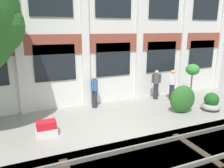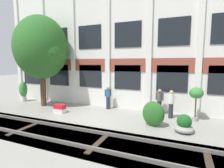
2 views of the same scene
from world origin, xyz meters
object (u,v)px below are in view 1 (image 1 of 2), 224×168
(resident_by_doorway, at_px, (94,90))
(potted_plant_wide_bowl, at_px, (211,103))
(resident_near_plants, at_px, (172,84))
(potted_plant_square_trough, at_px, (46,128))
(resident_watching_tracks, at_px, (156,84))
(topiary_hedge, at_px, (182,99))
(potted_plant_terracotta_small, at_px, (192,71))

(resident_by_doorway, bearing_deg, potted_plant_wide_bowl, 11.05)
(resident_by_doorway, distance_m, resident_near_plants, 4.29)
(potted_plant_square_trough, bearing_deg, resident_by_doorway, 39.25)
(potted_plant_square_trough, xyz_separation_m, resident_watching_tracks, (6.08, 2.04, 0.62))
(potted_plant_square_trough, bearing_deg, resident_watching_tracks, 18.57)
(resident_watching_tracks, xyz_separation_m, resident_near_plants, (0.72, -0.45, 0.02))
(potted_plant_square_trough, height_order, resident_watching_tracks, resident_watching_tracks)
(resident_watching_tracks, bearing_deg, resident_near_plants, 75.77)
(resident_by_doorway, height_order, resident_near_plants, resident_near_plants)
(resident_near_plants, height_order, topiary_hedge, resident_near_plants)
(potted_plant_square_trough, height_order, resident_by_doorway, resident_by_doorway)
(potted_plant_wide_bowl, xyz_separation_m, potted_plant_square_trough, (-7.55, 0.43, -0.10))
(topiary_hedge, bearing_deg, resident_by_doorway, 148.10)
(potted_plant_wide_bowl, relative_size, resident_watching_tracks, 0.55)
(potted_plant_wide_bowl, height_order, resident_watching_tracks, resident_watching_tracks)
(topiary_hedge, bearing_deg, potted_plant_wide_bowl, -11.99)
(potted_plant_square_trough, distance_m, potted_plant_terracotta_small, 8.35)
(potted_plant_terracotta_small, height_order, topiary_hedge, potted_plant_terracotta_small)
(potted_plant_square_trough, xyz_separation_m, topiary_hedge, (6.07, -0.12, 0.39))
(resident_by_doorway, xyz_separation_m, resident_near_plants, (4.26, -0.48, 0.02))
(potted_plant_square_trough, distance_m, resident_by_doorway, 3.34)
(potted_plant_square_trough, distance_m, resident_watching_tracks, 6.45)
(resident_by_doorway, bearing_deg, resident_watching_tracks, 37.16)
(resident_watching_tracks, height_order, resident_near_plants, resident_near_plants)
(resident_by_doorway, height_order, resident_watching_tracks, resident_watching_tracks)
(potted_plant_square_trough, relative_size, topiary_hedge, 0.62)
(potted_plant_wide_bowl, height_order, resident_by_doorway, resident_by_doorway)
(potted_plant_square_trough, relative_size, resident_watching_tracks, 0.49)
(potted_plant_terracotta_small, height_order, resident_near_plants, potted_plant_terracotta_small)
(potted_plant_square_trough, height_order, potted_plant_terracotta_small, potted_plant_terracotta_small)
(potted_plant_square_trough, height_order, resident_near_plants, resident_near_plants)
(potted_plant_wide_bowl, relative_size, potted_plant_square_trough, 1.12)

